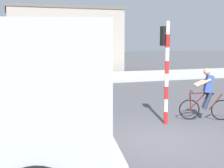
# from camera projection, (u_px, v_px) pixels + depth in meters

# --- Properties ---
(ground_plane) EXTENTS (120.00, 120.00, 0.00)m
(ground_plane) POSITION_uv_depth(u_px,v_px,m) (158.00, 141.00, 8.20)
(ground_plane) COLOR #4C4C51
(sidewalk_far) EXTENTS (80.00, 5.00, 0.16)m
(sidewalk_far) POSITION_uv_depth(u_px,v_px,m) (66.00, 79.00, 20.82)
(sidewalk_far) COLOR #ADADA8
(sidewalk_far) RESTS_ON ground
(cyclist) EXTENTS (1.62, 0.76, 1.72)m
(cyclist) POSITION_uv_depth(u_px,v_px,m) (206.00, 94.00, 10.28)
(cyclist) COLOR black
(cyclist) RESTS_ON ground
(traffic_light_pole) EXTENTS (0.24, 0.43, 3.20)m
(traffic_light_pole) POSITION_uv_depth(u_px,v_px,m) (166.00, 58.00, 9.66)
(traffic_light_pole) COLOR red
(traffic_light_pole) RESTS_ON ground
(building_mid_block) EXTENTS (9.16, 6.35, 5.23)m
(building_mid_block) POSITION_uv_depth(u_px,v_px,m) (63.00, 40.00, 26.77)
(building_mid_block) COLOR #9E9389
(building_mid_block) RESTS_ON ground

